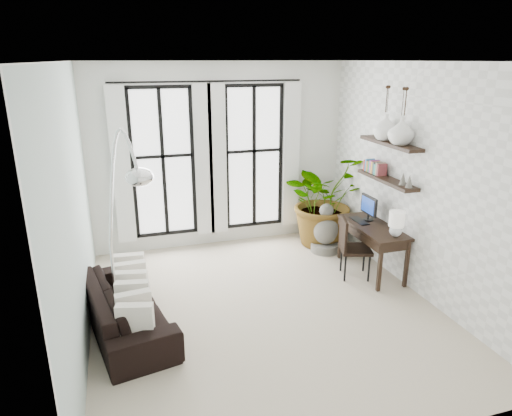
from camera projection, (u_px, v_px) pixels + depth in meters
name	position (u px, v px, depth m)	size (l,w,h in m)	color
floor	(264.00, 308.00, 6.20)	(5.00, 5.00, 0.00)	beige
ceiling	(266.00, 61.00, 5.20)	(5.00, 5.00, 0.00)	white
wall_left	(73.00, 212.00, 5.07)	(5.00, 5.00, 0.00)	#B0C5BE
wall_right	(419.00, 182.00, 6.33)	(5.00, 5.00, 0.00)	white
wall_back	(221.00, 157.00, 7.97)	(4.50, 4.50, 0.00)	white
windows	(210.00, 160.00, 7.86)	(3.26, 0.13, 2.65)	white
wall_shelves	(387.00, 164.00, 6.80)	(0.25, 1.30, 0.60)	black
sofa	(125.00, 307.00, 5.65)	(2.06, 0.80, 0.60)	black
throw_pillows	(132.00, 291.00, 5.61)	(0.40, 1.52, 0.40)	white
plant	(324.00, 199.00, 8.16)	(1.51, 1.31, 1.68)	#2D7228
desk	(374.00, 230.00, 6.99)	(0.56, 1.32, 1.17)	black
desk_chair	(350.00, 244.00, 6.95)	(0.56, 0.56, 0.95)	black
arc_lamp	(126.00, 204.00, 5.34)	(0.75, 0.41, 2.50)	silver
buddha	(325.00, 232.00, 7.93)	(0.49, 0.49, 0.87)	slate
vase_a	(401.00, 131.00, 6.37)	(0.37, 0.37, 0.38)	white
vase_b	(386.00, 127.00, 6.74)	(0.37, 0.37, 0.38)	white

